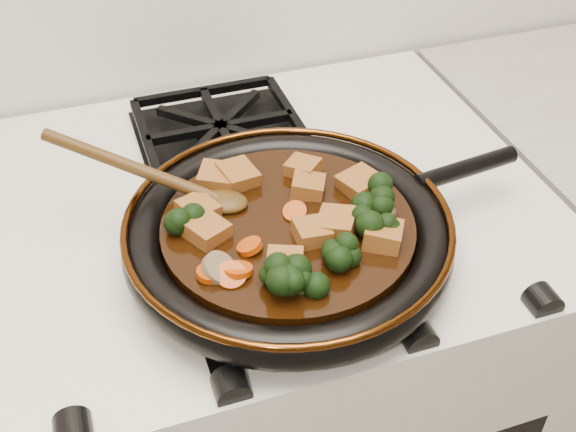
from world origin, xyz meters
name	(u,v)px	position (x,y,z in m)	size (l,w,h in m)	color
stove	(259,406)	(0.00, 1.69, 0.45)	(0.76, 0.60, 0.90)	silver
burner_grate_front	(284,263)	(0.00, 1.55, 0.91)	(0.23, 0.23, 0.03)	black
burner_grate_back	(221,132)	(0.00, 1.83, 0.91)	(0.23, 0.23, 0.03)	black
skillet	(290,233)	(0.01, 1.56, 0.94)	(0.50, 0.37, 0.05)	black
braising_sauce	(288,230)	(0.01, 1.56, 0.95)	(0.28, 0.28, 0.02)	black
tofu_cube_0	(198,210)	(-0.08, 1.61, 0.97)	(0.04, 0.04, 0.02)	brown
tofu_cube_1	(337,224)	(0.06, 1.54, 0.97)	(0.04, 0.04, 0.02)	brown
tofu_cube_2	(207,231)	(-0.08, 1.57, 0.97)	(0.04, 0.04, 0.02)	brown
tofu_cube_3	(217,178)	(-0.05, 1.66, 0.97)	(0.04, 0.04, 0.02)	brown
tofu_cube_4	(312,233)	(0.03, 1.53, 0.97)	(0.04, 0.04, 0.02)	brown
tofu_cube_5	(383,235)	(0.10, 1.50, 0.97)	(0.04, 0.04, 0.02)	brown
tofu_cube_6	(303,169)	(0.06, 1.65, 0.97)	(0.04, 0.03, 0.02)	brown
tofu_cube_7	(361,185)	(0.11, 1.59, 0.97)	(0.04, 0.05, 0.02)	brown
tofu_cube_8	(285,266)	(-0.02, 1.49, 0.97)	(0.04, 0.04, 0.02)	brown
tofu_cube_9	(308,187)	(0.05, 1.61, 0.97)	(0.04, 0.04, 0.02)	brown
tofu_cube_10	(237,176)	(-0.02, 1.65, 0.97)	(0.04, 0.04, 0.02)	brown
broccoli_floret_0	(187,223)	(-0.10, 1.58, 0.97)	(0.06, 0.06, 0.06)	black
broccoli_floret_1	(302,285)	(-0.01, 1.46, 0.97)	(0.06, 0.06, 0.05)	black
broccoli_floret_2	(376,226)	(0.09, 1.52, 0.97)	(0.06, 0.06, 0.05)	black
broccoli_floret_3	(287,282)	(-0.02, 1.47, 0.97)	(0.06, 0.06, 0.06)	black
broccoli_floret_4	(337,257)	(0.04, 1.49, 0.97)	(0.06, 0.06, 0.05)	black
broccoli_floret_5	(372,201)	(0.11, 1.56, 0.97)	(0.06, 0.06, 0.06)	black
carrot_coin_0	(238,270)	(-0.06, 1.51, 0.96)	(0.03, 0.03, 0.01)	#AD3604
carrot_coin_1	(231,276)	(-0.07, 1.50, 0.96)	(0.03, 0.03, 0.01)	#AD3604
carrot_coin_2	(295,212)	(0.02, 1.57, 0.96)	(0.03, 0.03, 0.01)	#AD3604
carrot_coin_3	(209,273)	(-0.09, 1.51, 0.96)	(0.03, 0.03, 0.01)	#AD3604
carrot_coin_4	(250,246)	(-0.04, 1.54, 0.96)	(0.03, 0.03, 0.01)	#AD3604
mushroom_slice_0	(219,268)	(-0.08, 1.51, 0.97)	(0.04, 0.04, 0.01)	brown
mushroom_slice_1	(379,205)	(0.11, 1.55, 0.97)	(0.04, 0.04, 0.01)	brown
mushroom_slice_2	(381,209)	(0.11, 1.55, 0.97)	(0.04, 0.04, 0.01)	brown
wooden_spoon	(174,183)	(-0.10, 1.65, 0.98)	(0.13, 0.10, 0.22)	#442A0E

